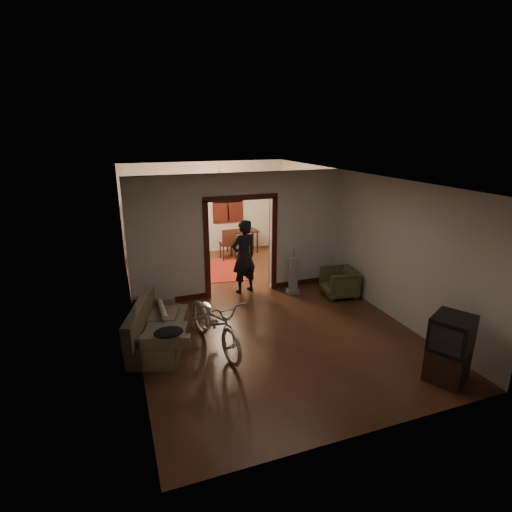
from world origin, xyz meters
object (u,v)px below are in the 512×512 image
armchair (339,283)px  person (244,257)px  sofa (159,323)px  bicycle (215,322)px  locker (165,229)px  desk (242,242)px

armchair → person: size_ratio=0.42×
sofa → bicycle: 1.02m
sofa → person: 2.87m
bicycle → locker: (-0.10, 5.55, 0.41)m
sofa → person: person is taller
bicycle → locker: locker is taller
bicycle → person: 2.62m
sofa → bicycle: bearing=-9.2°
armchair → sofa: bearing=-71.1°
sofa → locker: locker is taller
bicycle → armchair: size_ratio=2.57×
armchair → person: (-1.97, 1.00, 0.54)m
locker → sofa: bearing=-114.9°
sofa → person: size_ratio=1.01×
person → desk: (0.96, 3.07, -0.53)m
person → desk: 3.26m
person → sofa: bearing=23.1°
person → locker: (-1.38, 3.29, 0.03)m
armchair → person: 2.28m
armchair → locker: (-3.35, 4.29, 0.58)m
bicycle → locker: 5.57m
locker → desk: locker is taller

